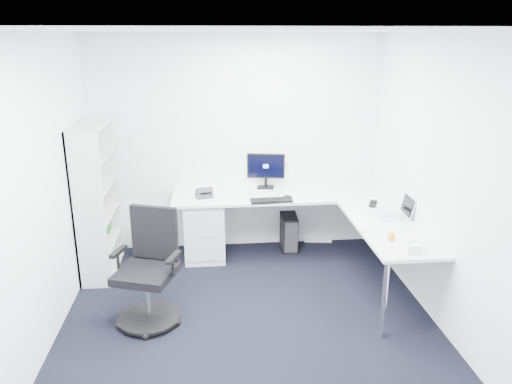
{
  "coord_description": "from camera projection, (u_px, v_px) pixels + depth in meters",
  "views": [
    {
      "loc": [
        -0.34,
        -4.04,
        2.67
      ],
      "look_at": [
        0.15,
        1.05,
        1.05
      ],
      "focal_mm": 35.0,
      "sensor_mm": 36.0,
      "label": 1
    }
  ],
  "objects": [
    {
      "name": "black_keyboard",
      "position": [
        271.0,
        200.0,
        5.87
      ],
      "size": [
        0.49,
        0.19,
        0.02
      ],
      "primitive_type": "cube",
      "rotation": [
        0.0,
        0.0,
        0.04
      ],
      "color": "black",
      "rests_on": "l_desk"
    },
    {
      "name": "ceiling",
      "position": [
        250.0,
        30.0,
        3.86
      ],
      "size": [
        4.2,
        4.2,
        0.0
      ],
      "primitive_type": "plane",
      "color": "white"
    },
    {
      "name": "tissue_box",
      "position": [
        408.0,
        245.0,
        4.55
      ],
      "size": [
        0.16,
        0.26,
        0.09
      ],
      "primitive_type": "cube",
      "rotation": [
        0.0,
        0.0,
        0.1
      ],
      "color": "white",
      "rests_on": "l_desk"
    },
    {
      "name": "ground",
      "position": [
        251.0,
        333.0,
        4.68
      ],
      "size": [
        4.2,
        4.2,
        0.0
      ],
      "primitive_type": "plane",
      "color": "black"
    },
    {
      "name": "wall_right",
      "position": [
        452.0,
        190.0,
        4.43
      ],
      "size": [
        0.02,
        4.2,
        2.7
      ],
      "primitive_type": "cube",
      "color": "white",
      "rests_on": "ground"
    },
    {
      "name": "mouse",
      "position": [
        288.0,
        197.0,
        5.98
      ],
      "size": [
        0.08,
        0.11,
        0.03
      ],
      "primitive_type": "cube",
      "rotation": [
        0.0,
        0.0,
        0.31
      ],
      "color": "black",
      "rests_on": "l_desk"
    },
    {
      "name": "wall_left",
      "position": [
        33.0,
        202.0,
        4.1
      ],
      "size": [
        0.02,
        4.2,
        2.7
      ],
      "primitive_type": "cube",
      "color": "white",
      "rests_on": "ground"
    },
    {
      "name": "orange_fruit",
      "position": [
        391.0,
        236.0,
        4.76
      ],
      "size": [
        0.08,
        0.08,
        0.08
      ],
      "primitive_type": "sphere",
      "color": "orange",
      "rests_on": "l_desk"
    },
    {
      "name": "wall_front",
      "position": [
        289.0,
        337.0,
        2.27
      ],
      "size": [
        3.6,
        0.02,
        2.7
      ],
      "primitive_type": "cube",
      "color": "white",
      "rests_on": "ground"
    },
    {
      "name": "headphones",
      "position": [
        373.0,
        203.0,
        5.75
      ],
      "size": [
        0.19,
        0.23,
        0.05
      ],
      "primitive_type": null,
      "rotation": [
        0.0,
        0.0,
        -0.41
      ],
      "color": "black",
      "rests_on": "l_desk"
    },
    {
      "name": "desk_phone",
      "position": [
        204.0,
        192.0,
        6.02
      ],
      "size": [
        0.22,
        0.22,
        0.13
      ],
      "primitive_type": null,
      "rotation": [
        0.0,
        0.0,
        0.25
      ],
      "color": "#2C2C2F",
      "rests_on": "l_desk"
    },
    {
      "name": "bookshelf",
      "position": [
        97.0,
        201.0,
        5.64
      ],
      "size": [
        0.34,
        0.87,
        1.74
      ],
      "primitive_type": null,
      "color": "silver",
      "rests_on": "ground"
    },
    {
      "name": "white_keyboard",
      "position": [
        360.0,
        222.0,
        5.22
      ],
      "size": [
        0.12,
        0.39,
        0.01
      ],
      "primitive_type": "cube",
      "rotation": [
        0.0,
        0.0,
        -0.02
      ],
      "color": "white",
      "rests_on": "l_desk"
    },
    {
      "name": "laptop",
      "position": [
        390.0,
        206.0,
        5.36
      ],
      "size": [
        0.35,
        0.34,
        0.24
      ],
      "primitive_type": null,
      "rotation": [
        0.0,
        0.0,
        -0.05
      ],
      "color": "silver",
      "rests_on": "l_desk"
    },
    {
      "name": "monitor",
      "position": [
        266.0,
        170.0,
        6.33
      ],
      "size": [
        0.5,
        0.24,
        0.46
      ],
      "primitive_type": null,
      "rotation": [
        0.0,
        0.0,
        -0.18
      ],
      "color": "black",
      "rests_on": "l_desk"
    },
    {
      "name": "task_chair",
      "position": [
        146.0,
        271.0,
        4.68
      ],
      "size": [
        0.79,
        0.79,
        1.11
      ],
      "primitive_type": null,
      "rotation": [
        0.0,
        0.0,
        -0.33
      ],
      "color": "black",
      "rests_on": "ground"
    },
    {
      "name": "drawer_pedestal",
      "position": [
        205.0,
        229.0,
        6.18
      ],
      "size": [
        0.48,
        0.6,
        0.74
      ],
      "primitive_type": "cube",
      "color": "silver",
      "rests_on": "ground"
    },
    {
      "name": "wall_back",
      "position": [
        236.0,
        145.0,
        6.26
      ],
      "size": [
        3.6,
        0.02,
        2.7
      ],
      "primitive_type": "cube",
      "color": "white",
      "rests_on": "ground"
    },
    {
      "name": "black_pc_tower",
      "position": [
        288.0,
        231.0,
        6.5
      ],
      "size": [
        0.23,
        0.47,
        0.45
      ],
      "primitive_type": "cube",
      "rotation": [
        0.0,
        0.0,
        -0.05
      ],
      "color": "black",
      "rests_on": "ground"
    },
    {
      "name": "beige_pc_tower",
      "position": [
        146.0,
        240.0,
        6.28
      ],
      "size": [
        0.19,
        0.41,
        0.38
      ],
      "primitive_type": "cube",
      "rotation": [
        0.0,
        0.0,
        0.02
      ],
      "color": "beige",
      "rests_on": "ground"
    },
    {
      "name": "l_desk",
      "position": [
        287.0,
        235.0,
        5.93
      ],
      "size": [
        2.71,
        1.52,
        0.79
      ],
      "primitive_type": null,
      "color": "silver",
      "rests_on": "ground"
    },
    {
      "name": "power_strip",
      "position": [
        318.0,
        240.0,
        6.72
      ],
      "size": [
        0.38,
        0.11,
        0.04
      ],
      "primitive_type": "cube",
      "rotation": [
        0.0,
        0.0,
        -0.12
      ],
      "color": "white",
      "rests_on": "ground"
    }
  ]
}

